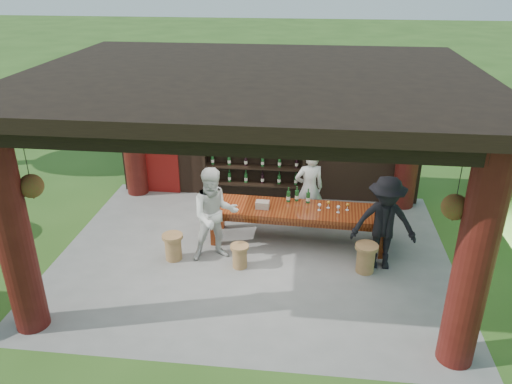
# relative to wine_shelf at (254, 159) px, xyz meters

# --- Properties ---
(ground) EXTENTS (90.00, 90.00, 0.00)m
(ground) POSITION_rel_wine_shelf_xyz_m (0.28, -2.45, -1.04)
(ground) COLOR #2D5119
(ground) RESTS_ON ground
(pavilion) EXTENTS (7.50, 6.00, 3.60)m
(pavilion) POSITION_rel_wine_shelf_xyz_m (0.27, -2.02, 1.10)
(pavilion) COLOR slate
(pavilion) RESTS_ON ground
(wine_shelf) EXTENTS (2.34, 0.36, 2.06)m
(wine_shelf) POSITION_rel_wine_shelf_xyz_m (0.00, 0.00, 0.00)
(wine_shelf) COLOR black
(wine_shelf) RESTS_ON ground
(tasting_table) EXTENTS (3.52, 1.02, 0.75)m
(tasting_table) POSITION_rel_wine_shelf_xyz_m (1.09, -1.85, -0.40)
(tasting_table) COLOR #561C0C
(tasting_table) RESTS_ON ground
(stool_near_left) EXTENTS (0.34, 0.34, 0.45)m
(stool_near_left) POSITION_rel_wine_shelf_xyz_m (0.08, -2.88, -0.80)
(stool_near_left) COLOR olive
(stool_near_left) RESTS_ON ground
(stool_near_right) EXTENTS (0.41, 0.41, 0.55)m
(stool_near_right) POSITION_rel_wine_shelf_xyz_m (2.35, -2.76, -0.75)
(stool_near_right) COLOR olive
(stool_near_right) RESTS_ON ground
(stool_far_left) EXTENTS (0.39, 0.39, 0.52)m
(stool_far_left) POSITION_rel_wine_shelf_xyz_m (-1.20, -2.76, -0.76)
(stool_far_left) COLOR olive
(stool_far_left) RESTS_ON ground
(host) EXTENTS (0.71, 0.58, 1.70)m
(host) POSITION_rel_wine_shelf_xyz_m (1.28, -1.12, -0.19)
(host) COLOR silver
(host) RESTS_ON ground
(guest_woman) EXTENTS (1.06, 0.95, 1.81)m
(guest_woman) POSITION_rel_wine_shelf_xyz_m (-0.42, -2.60, -0.13)
(guest_woman) COLOR silver
(guest_woman) RESTS_ON ground
(guest_man) EXTENTS (1.16, 0.68, 1.79)m
(guest_man) POSITION_rel_wine_shelf_xyz_m (2.64, -2.56, -0.14)
(guest_man) COLOR black
(guest_man) RESTS_ON ground
(table_bottles) EXTENTS (0.47, 0.15, 0.31)m
(table_bottles) POSITION_rel_wine_shelf_xyz_m (1.06, -1.55, -0.13)
(table_bottles) COLOR #194C1E
(table_bottles) RESTS_ON tasting_table
(table_glasses) EXTENTS (0.61, 0.25, 0.15)m
(table_glasses) POSITION_rel_wine_shelf_xyz_m (1.76, -1.85, -0.21)
(table_glasses) COLOR silver
(table_glasses) RESTS_ON tasting_table
(napkin_basket) EXTENTS (0.27, 0.19, 0.14)m
(napkin_basket) POSITION_rel_wine_shelf_xyz_m (0.39, -1.91, -0.22)
(napkin_basket) COLOR #BF6672
(napkin_basket) RESTS_ON tasting_table
(shrubs) EXTENTS (14.58, 7.81, 1.36)m
(shrubs) POSITION_rel_wine_shelf_xyz_m (1.84, -2.14, -0.49)
(shrubs) COLOR #194C14
(shrubs) RESTS_ON ground
(trees) EXTENTS (21.49, 9.47, 4.80)m
(trees) POSITION_rel_wine_shelf_xyz_m (3.13, -1.32, 2.33)
(trees) COLOR #3F2819
(trees) RESTS_ON ground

